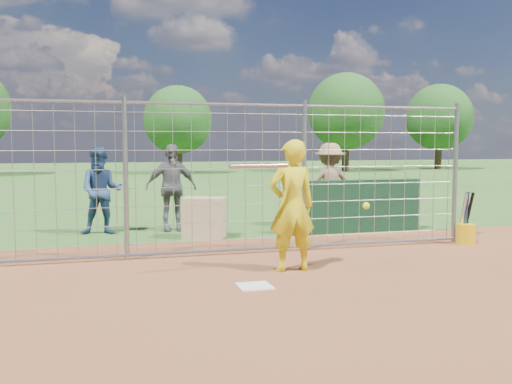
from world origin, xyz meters
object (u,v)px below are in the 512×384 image
object	(u,v)px
bystander_c	(330,185)
bucket_with_bats	(466,231)
bystander_a	(101,191)
bystander_b	(171,187)
equipment_bin	(204,218)
batter	(292,206)

from	to	relation	value
bystander_c	bucket_with_bats	xyz separation A→B (m)	(1.55, -2.74, -0.69)
bystander_c	bystander_a	bearing A→B (deg)	6.70
bystander_b	equipment_bin	distance (m)	1.34
bucket_with_bats	bystander_c	bearing A→B (deg)	119.43
equipment_bin	bystander_b	bearing A→B (deg)	135.64
bystander_b	bystander_c	world-z (taller)	bystander_c
bystander_c	equipment_bin	size ratio (longest dim) A/B	2.34
bystander_a	bystander_b	distance (m)	1.44
batter	bystander_b	xyz separation A→B (m)	(-1.19, 4.35, -0.03)
batter	bystander_a	world-z (taller)	batter
bystander_c	equipment_bin	world-z (taller)	bystander_c
batter	bucket_with_bats	bearing A→B (deg)	-163.68
bystander_b	batter	bearing A→B (deg)	-77.99
bystander_b	bucket_with_bats	bearing A→B (deg)	-35.42
bystander_b	bucket_with_bats	world-z (taller)	bystander_b
batter	bucket_with_bats	size ratio (longest dim) A/B	1.96
bystander_b	equipment_bin	xyz separation A→B (m)	(0.50, -1.12, -0.53)
bystander_c	bystander_b	bearing A→B (deg)	3.44
bystander_b	bystander_c	size ratio (longest dim) A/B	0.99
equipment_bin	bystander_c	bearing A→B (deg)	35.26
bystander_a	bucket_with_bats	bearing A→B (deg)	-17.94
bystander_a	bystander_c	distance (m)	4.91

